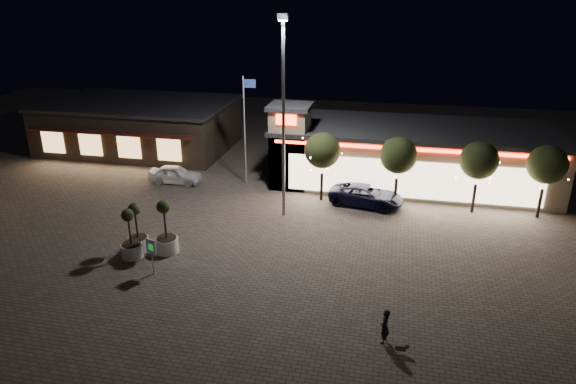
% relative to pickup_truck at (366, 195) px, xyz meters
% --- Properties ---
extents(ground, '(90.00, 90.00, 0.00)m').
position_rel_pickup_truck_xyz_m(ground, '(-7.09, -10.74, -0.69)').
color(ground, '#60564E').
rests_on(ground, ground).
extents(retail_building, '(20.40, 8.40, 6.10)m').
position_rel_pickup_truck_xyz_m(retail_building, '(2.41, 5.07, 1.52)').
color(retail_building, tan).
rests_on(retail_building, ground).
extents(restaurant_building, '(16.40, 11.00, 4.30)m').
position_rel_pickup_truck_xyz_m(restaurant_building, '(-21.10, 9.23, 1.47)').
color(restaurant_building, '#382D23').
rests_on(restaurant_building, ground).
extents(floodlight_pole, '(0.60, 0.40, 12.38)m').
position_rel_pickup_truck_xyz_m(floodlight_pole, '(-5.09, -2.74, 6.33)').
color(floodlight_pole, gray).
rests_on(floodlight_pole, ground).
extents(flagpole, '(0.95, 0.10, 8.00)m').
position_rel_pickup_truck_xyz_m(flagpole, '(-9.00, 2.26, 4.05)').
color(flagpole, white).
rests_on(flagpole, ground).
extents(string_tree_a, '(2.42, 2.42, 4.79)m').
position_rel_pickup_truck_xyz_m(string_tree_a, '(-3.09, 0.26, 2.87)').
color(string_tree_a, '#332319').
rests_on(string_tree_a, ground).
extents(string_tree_b, '(2.42, 2.42, 4.79)m').
position_rel_pickup_truck_xyz_m(string_tree_b, '(1.91, 0.26, 2.87)').
color(string_tree_b, '#332319').
rests_on(string_tree_b, ground).
extents(string_tree_c, '(2.42, 2.42, 4.79)m').
position_rel_pickup_truck_xyz_m(string_tree_c, '(6.91, 0.26, 2.87)').
color(string_tree_c, '#332319').
rests_on(string_tree_c, ground).
extents(string_tree_d, '(2.42, 2.42, 4.79)m').
position_rel_pickup_truck_xyz_m(string_tree_d, '(10.91, 0.26, 2.87)').
color(string_tree_d, '#332319').
rests_on(string_tree_d, ground).
extents(pickup_truck, '(5.32, 3.20, 1.38)m').
position_rel_pickup_truck_xyz_m(pickup_truck, '(0.00, 0.00, 0.00)').
color(pickup_truck, black).
rests_on(pickup_truck, ground).
extents(white_sedan, '(4.01, 1.70, 1.35)m').
position_rel_pickup_truck_xyz_m(white_sedan, '(-14.36, 1.28, -0.02)').
color(white_sedan, white).
rests_on(white_sedan, ground).
extents(pedestrian, '(0.51, 0.65, 1.55)m').
position_rel_pickup_truck_xyz_m(pedestrian, '(1.77, -14.47, 0.08)').
color(pedestrian, black).
rests_on(pedestrian, ground).
extents(dog, '(0.56, 0.20, 0.30)m').
position_rel_pickup_truck_xyz_m(dog, '(2.54, -15.04, -0.39)').
color(dog, '#59514C').
rests_on(dog, ground).
extents(planter_left, '(1.16, 1.16, 2.86)m').
position_rel_pickup_truck_xyz_m(planter_left, '(-11.97, -9.19, 0.19)').
color(planter_left, silver).
rests_on(planter_left, ground).
extents(planter_mid, '(1.16, 1.16, 2.85)m').
position_rel_pickup_truck_xyz_m(planter_mid, '(-11.94, -10.01, 0.19)').
color(planter_mid, silver).
rests_on(planter_mid, ground).
extents(planter_right, '(1.26, 1.26, 3.10)m').
position_rel_pickup_truck_xyz_m(planter_right, '(-10.33, -9.04, 0.27)').
color(planter_right, silver).
rests_on(planter_right, ground).
extents(valet_sign, '(0.62, 0.29, 1.96)m').
position_rel_pickup_truck_xyz_m(valet_sign, '(-10.03, -11.39, 0.68)').
color(valet_sign, gray).
rests_on(valet_sign, ground).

